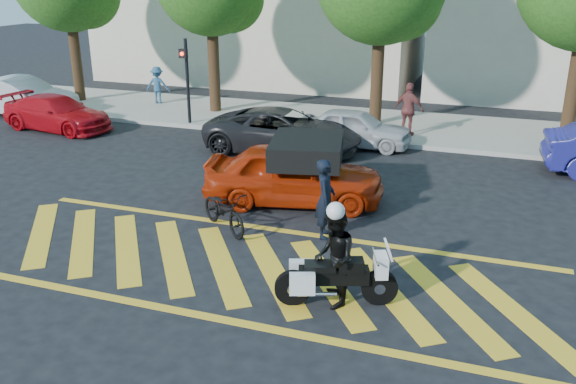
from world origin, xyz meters
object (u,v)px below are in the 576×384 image
(officer_moto, at_px, (334,258))
(parked_mid_right, at_px, (355,128))
(parked_mid_left, at_px, (283,131))
(police_motorcycle, at_px, (334,278))
(officer_bike, at_px, (325,199))
(red_convertible, at_px, (294,174))
(parked_left, at_px, (57,113))
(parked_far_left, at_px, (21,97))
(bicycle, at_px, (224,210))

(officer_moto, height_order, parked_mid_right, officer_moto)
(parked_mid_left, bearing_deg, parked_mid_right, -57.27)
(police_motorcycle, distance_m, parked_mid_left, 9.48)
(officer_moto, bearing_deg, officer_bike, 179.31)
(officer_bike, height_order, red_convertible, officer_bike)
(officer_bike, bearing_deg, parked_mid_left, 16.44)
(police_motorcycle, bearing_deg, parked_left, 126.26)
(officer_bike, distance_m, police_motorcycle, 2.89)
(police_motorcycle, distance_m, parked_far_left, 18.50)
(officer_moto, bearing_deg, red_convertible, -173.04)
(officer_bike, bearing_deg, red_convertible, 25.74)
(officer_moto, relative_size, parked_left, 0.41)
(parked_mid_left, xyz_separation_m, parked_mid_right, (1.99, 1.40, -0.06))
(bicycle, height_order, red_convertible, red_convertible)
(officer_moto, relative_size, parked_mid_left, 0.35)
(police_motorcycle, distance_m, parked_left, 15.35)
(bicycle, xyz_separation_m, parked_far_left, (-12.41, 7.67, 0.29))
(police_motorcycle, bearing_deg, officer_bike, 89.54)
(officer_moto, xyz_separation_m, parked_far_left, (-15.56, 9.97, -0.12))
(officer_bike, bearing_deg, officer_moto, -172.09)
(parked_far_left, distance_m, parked_left, 3.18)
(police_motorcycle, distance_m, officer_moto, 0.36)
(bicycle, xyz_separation_m, officer_moto, (3.15, -2.30, 0.41))
(bicycle, distance_m, red_convertible, 2.33)
(police_motorcycle, bearing_deg, parked_mid_left, 95.34)
(officer_moto, xyz_separation_m, parked_left, (-12.71, 8.57, -0.26))
(parked_mid_right, bearing_deg, officer_moto, -169.05)
(bicycle, xyz_separation_m, parked_mid_left, (-0.85, 6.27, 0.22))
(parked_left, bearing_deg, parked_far_left, 70.56)
(officer_bike, bearing_deg, bicycle, 89.06)
(parked_mid_left, relative_size, parked_mid_right, 1.34)
(parked_far_left, bearing_deg, red_convertible, -112.62)
(officer_moto, xyz_separation_m, parked_mid_right, (-2.01, 9.97, -0.25))
(parked_far_left, distance_m, parked_mid_right, 13.55)
(parked_left, xyz_separation_m, parked_mid_right, (10.70, 1.40, 0.01))
(parked_left, height_order, parked_mid_right, parked_mid_right)
(officer_bike, relative_size, parked_mid_left, 0.36)
(police_motorcycle, bearing_deg, officer_moto, 124.82)
(parked_left, distance_m, parked_mid_right, 10.79)
(parked_left, bearing_deg, bicycle, -116.57)
(officer_moto, bearing_deg, police_motorcycle, 34.82)
(red_convertible, distance_m, parked_far_left, 14.45)
(bicycle, xyz_separation_m, red_convertible, (0.93, 2.12, 0.28))
(parked_left, relative_size, parked_mid_right, 1.16)
(police_motorcycle, height_order, parked_left, parked_left)
(parked_left, bearing_deg, parked_mid_left, -83.30)
(bicycle, xyz_separation_m, parked_left, (-9.56, 6.27, 0.15))
(parked_mid_right, bearing_deg, bicycle, 171.08)
(officer_bike, relative_size, bicycle, 0.98)
(officer_bike, distance_m, bicycle, 2.29)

